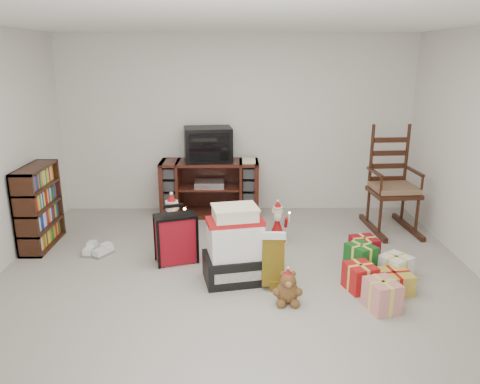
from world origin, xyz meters
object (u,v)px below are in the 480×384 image
gift_pile (235,249)px  santa_figurine (277,227)px  gift_cluster (375,270)px  bookshelf (39,208)px  rocking_chair (392,193)px  teddy_bear (287,289)px  red_suitcase (176,238)px  crt_television (208,144)px  tv_stand (210,188)px  sneaker_pair (97,251)px  mrs_claus_figurine (173,227)px

gift_pile → santa_figurine: size_ratio=1.41×
santa_figurine → gift_cluster: 1.37m
bookshelf → rocking_chair: 4.38m
teddy_bear → bookshelf: bearing=153.5°
red_suitcase → crt_television: size_ratio=0.92×
teddy_bear → gift_cluster: bearing=22.4°
tv_stand → rocking_chair: bearing=-13.2°
rocking_chair → crt_television: (-2.41, 0.58, 0.54)m
teddy_bear → sneaker_pair: teddy_bear is taller
red_suitcase → sneaker_pair: size_ratio=1.89×
mrs_claus_figurine → gift_cluster: bearing=-23.3°
tv_stand → crt_television: crt_television is taller
red_suitcase → gift_cluster: bearing=-32.4°
santa_figurine → gift_cluster: bearing=-49.2°
red_suitcase → sneaker_pair: 1.00m
gift_pile → crt_television: 2.20m
rocking_chair → sneaker_pair: 3.74m
tv_stand → gift_cluster: tv_stand is taller
rocking_chair → red_suitcase: size_ratio=2.18×
rocking_chair → gift_pile: bearing=-148.2°
bookshelf → red_suitcase: size_ratio=1.51×
rocking_chair → santa_figurine: bearing=-165.2°
bookshelf → gift_cluster: 3.87m
tv_stand → sneaker_pair: bearing=-131.1°
bookshelf → red_suitcase: 1.75m
tv_stand → red_suitcase: (-0.29, -1.61, -0.11)m
tv_stand → mrs_claus_figurine: bearing=-107.0°
tv_stand → gift_pile: 2.08m
tv_stand → gift_cluster: size_ratio=1.19×
rocking_chair → gift_cluster: (-0.63, -1.56, -0.34)m
mrs_claus_figurine → gift_cluster: (2.14, -0.92, -0.12)m
mrs_claus_figurine → sneaker_pair: size_ratio=1.97×
gift_cluster → crt_television: (-1.78, 2.15, 0.88)m
santa_figurine → mrs_claus_figurine: 1.25m
mrs_claus_figurine → teddy_bear: bearing=-46.9°
teddy_bear → mrs_claus_figurine: bearing=133.1°
bookshelf → rocking_chair: (4.35, 0.55, 0.01)m
tv_stand → red_suitcase: bearing=-99.9°
sneaker_pair → gift_cluster: gift_cluster is taller
rocking_chair → crt_television: bearing=162.2°
rocking_chair → tv_stand: bearing=162.4°
teddy_bear → santa_figurine: 1.42m
teddy_bear → santa_figurine: santa_figurine is taller
rocking_chair → santa_figurine: size_ratio=2.58×
bookshelf → crt_television: (1.94, 1.13, 0.55)m
bookshelf → mrs_claus_figurine: bearing=-3.5°
red_suitcase → mrs_claus_figurine: (-0.09, 0.40, -0.02)m
tv_stand → mrs_claus_figurine: (-0.37, -1.21, -0.13)m
rocking_chair → crt_television: 2.54m
bookshelf → santa_figurine: bearing=0.4°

